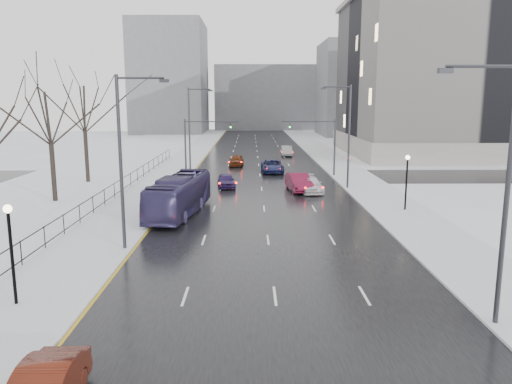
{
  "coord_description": "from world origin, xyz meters",
  "views": [
    {
      "loc": [
        -1.07,
        -7.96,
        8.67
      ],
      "look_at": [
        -0.71,
        25.07,
        2.5
      ],
      "focal_mm": 35.0,
      "sensor_mm": 36.0,
      "label": 1
    }
  ],
  "objects_px": {
    "lamppost_r_mid": "(407,174)",
    "streetlight_l_near": "(124,154)",
    "streetlight_l_far": "(191,125)",
    "tree_park_e": "(88,183)",
    "mast_signal_right": "(325,140)",
    "sedan_right_near": "(299,182)",
    "sedan_right_distant": "(287,151)",
    "tree_park_d": "(56,202)",
    "sedan_right_far": "(310,184)",
    "sedan_right_cross": "(272,166)",
    "sedan_center_near": "(226,180)",
    "lamppost_l": "(10,240)",
    "no_uturn_sign": "(348,161)",
    "streetlight_r_near": "(502,183)",
    "mast_signal_left": "(195,140)",
    "sedan_center_far": "(236,160)",
    "streetlight_r_mid": "(347,131)",
    "bus": "(179,195)"
  },
  "relations": [
    {
      "from": "streetlight_r_near",
      "to": "mast_signal_left",
      "type": "bearing_deg",
      "value": 112.18
    },
    {
      "from": "tree_park_e",
      "to": "sedan_right_cross",
      "type": "height_order",
      "value": "tree_park_e"
    },
    {
      "from": "lamppost_l",
      "to": "sedan_center_far",
      "type": "relative_size",
      "value": 0.99
    },
    {
      "from": "mast_signal_left",
      "to": "no_uturn_sign",
      "type": "xyz_separation_m",
      "value": [
        16.53,
        -4.0,
        -1.81
      ]
    },
    {
      "from": "bus",
      "to": "mast_signal_left",
      "type": "bearing_deg",
      "value": 100.28
    },
    {
      "from": "tree_park_e",
      "to": "streetlight_l_near",
      "type": "relative_size",
      "value": 1.35
    },
    {
      "from": "tree_park_e",
      "to": "mast_signal_right",
      "type": "bearing_deg",
      "value": 8.9
    },
    {
      "from": "lamppost_r_mid",
      "to": "no_uturn_sign",
      "type": "bearing_deg",
      "value": 97.33
    },
    {
      "from": "bus",
      "to": "sedan_right_cross",
      "type": "xyz_separation_m",
      "value": [
        7.98,
        21.92,
        -0.72
      ]
    },
    {
      "from": "sedan_right_near",
      "to": "sedan_right_cross",
      "type": "distance_m",
      "value": 12.49
    },
    {
      "from": "streetlight_l_near",
      "to": "lamppost_r_mid",
      "type": "xyz_separation_m",
      "value": [
        19.17,
        10.0,
        -2.67
      ]
    },
    {
      "from": "streetlight_l_far",
      "to": "sedan_right_distant",
      "type": "xyz_separation_m",
      "value": [
        12.67,
        16.87,
        -4.81
      ]
    },
    {
      "from": "tree_park_d",
      "to": "lamppost_l",
      "type": "xyz_separation_m",
      "value": [
        6.8,
        -22.0,
        2.94
      ]
    },
    {
      "from": "sedan_center_far",
      "to": "tree_park_e",
      "type": "bearing_deg",
      "value": -136.85
    },
    {
      "from": "bus",
      "to": "mast_signal_right",
      "type": "bearing_deg",
      "value": 61.55
    },
    {
      "from": "lamppost_l",
      "to": "no_uturn_sign",
      "type": "relative_size",
      "value": 1.59
    },
    {
      "from": "no_uturn_sign",
      "to": "streetlight_r_mid",
      "type": "bearing_deg",
      "value": -104.48
    },
    {
      "from": "lamppost_r_mid",
      "to": "streetlight_l_near",
      "type": "bearing_deg",
      "value": -152.45
    },
    {
      "from": "streetlight_r_near",
      "to": "lamppost_r_mid",
      "type": "distance_m",
      "value": 20.38
    },
    {
      "from": "streetlight_l_far",
      "to": "no_uturn_sign",
      "type": "xyz_separation_m",
      "value": [
        17.37,
        -8.0,
        -3.32
      ]
    },
    {
      "from": "streetlight_l_near",
      "to": "sedan_center_near",
      "type": "height_order",
      "value": "streetlight_l_near"
    },
    {
      "from": "tree_park_d",
      "to": "sedan_right_far",
      "type": "relative_size",
      "value": 2.54
    },
    {
      "from": "mast_signal_left",
      "to": "bus",
      "type": "relative_size",
      "value": 0.61
    },
    {
      "from": "tree_park_e",
      "to": "sedan_right_distant",
      "type": "xyz_separation_m",
      "value": [
        22.7,
        24.87,
        0.81
      ]
    },
    {
      "from": "sedan_right_cross",
      "to": "streetlight_r_mid",
      "type": "bearing_deg",
      "value": -60.39
    },
    {
      "from": "lamppost_r_mid",
      "to": "mast_signal_left",
      "type": "height_order",
      "value": "mast_signal_left"
    },
    {
      "from": "streetlight_r_mid",
      "to": "tree_park_d",
      "type": "bearing_deg",
      "value": -166.99
    },
    {
      "from": "tree_park_d",
      "to": "sedan_right_near",
      "type": "bearing_deg",
      "value": 12.44
    },
    {
      "from": "sedan_right_near",
      "to": "streetlight_l_near",
      "type": "bearing_deg",
      "value": -129.58
    },
    {
      "from": "streetlight_l_near",
      "to": "mast_signal_right",
      "type": "height_order",
      "value": "streetlight_l_near"
    },
    {
      "from": "tree_park_d",
      "to": "streetlight_r_near",
      "type": "relative_size",
      "value": 1.25
    },
    {
      "from": "streetlight_l_near",
      "to": "sedan_right_near",
      "type": "relative_size",
      "value": 1.96
    },
    {
      "from": "sedan_right_cross",
      "to": "sedan_right_far",
      "type": "relative_size",
      "value": 1.11
    },
    {
      "from": "lamppost_r_mid",
      "to": "sedan_center_near",
      "type": "distance_m",
      "value": 18.24
    },
    {
      "from": "tree_park_d",
      "to": "sedan_right_cross",
      "type": "bearing_deg",
      "value": 41.41
    },
    {
      "from": "tree_park_d",
      "to": "streetlight_r_near",
      "type": "height_order",
      "value": "streetlight_r_near"
    },
    {
      "from": "sedan_center_far",
      "to": "mast_signal_right",
      "type": "bearing_deg",
      "value": -38.67
    },
    {
      "from": "mast_signal_left",
      "to": "bus",
      "type": "distance_m",
      "value": 19.08
    },
    {
      "from": "bus",
      "to": "sedan_center_near",
      "type": "height_order",
      "value": "bus"
    },
    {
      "from": "sedan_center_near",
      "to": "sedan_right_cross",
      "type": "xyz_separation_m",
      "value": [
        5.0,
        10.18,
        0.07
      ]
    },
    {
      "from": "lamppost_l",
      "to": "sedan_center_near",
      "type": "relative_size",
      "value": 1.07
    },
    {
      "from": "streetlight_l_far",
      "to": "sedan_right_far",
      "type": "xyz_separation_m",
      "value": [
        12.67,
        -13.7,
        -4.87
      ]
    },
    {
      "from": "lamppost_l",
      "to": "sedan_right_cross",
      "type": "height_order",
      "value": "lamppost_l"
    },
    {
      "from": "lamppost_l",
      "to": "mast_signal_left",
      "type": "xyz_separation_m",
      "value": [
        3.67,
        36.0,
        1.16
      ]
    },
    {
      "from": "streetlight_l_near",
      "to": "lamppost_l",
      "type": "distance_m",
      "value": 8.9
    },
    {
      "from": "streetlight_r_mid",
      "to": "sedan_center_near",
      "type": "relative_size",
      "value": 2.5
    },
    {
      "from": "tree_park_e",
      "to": "sedan_right_near",
      "type": "bearing_deg",
      "value": -13.73
    },
    {
      "from": "tree_park_e",
      "to": "sedan_center_near",
      "type": "distance_m",
      "value": 15.05
    },
    {
      "from": "streetlight_l_far",
      "to": "lamppost_r_mid",
      "type": "distance_m",
      "value": 29.3
    },
    {
      "from": "lamppost_r_mid",
      "to": "sedan_center_near",
      "type": "relative_size",
      "value": 1.07
    }
  ]
}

